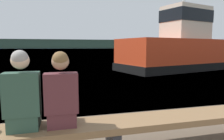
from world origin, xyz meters
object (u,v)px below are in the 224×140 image
at_px(person_right, 61,94).
at_px(tugboat_red, 181,50).
at_px(person_left, 23,96).
at_px(bench_main, 113,127).

relative_size(person_right, tugboat_red, 0.11).
bearing_deg(person_left, bench_main, -0.31).
height_order(person_right, tugboat_red, tugboat_red).
bearing_deg(bench_main, person_right, 179.46).
distance_m(bench_main, person_right, 0.84).
bearing_deg(tugboat_red, person_right, 124.60).
xyz_separation_m(person_left, person_right, (0.46, 0.00, -0.01)).
distance_m(person_left, person_right, 0.46).
bearing_deg(person_left, tugboat_red, 48.30).
xyz_separation_m(person_left, tugboat_red, (8.07, 9.06, 0.40)).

